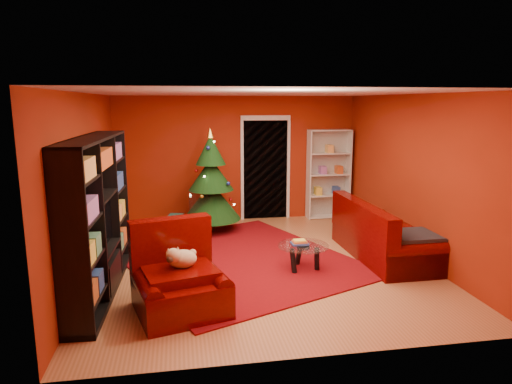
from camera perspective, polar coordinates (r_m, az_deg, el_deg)
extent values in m
cube|color=#AC663C|center=(7.24, 0.54, -8.99)|extent=(5.00, 5.50, 0.05)
cube|color=silver|center=(6.80, 0.58, 12.48)|extent=(5.00, 5.50, 0.05)
cube|color=maroon|center=(9.61, -2.39, 4.16)|extent=(5.00, 0.05, 2.60)
cube|color=maroon|center=(6.92, -20.50, 0.72)|extent=(0.05, 5.50, 2.60)
cube|color=maroon|center=(7.75, 19.28, 1.86)|extent=(0.05, 5.50, 2.60)
cube|color=maroon|center=(7.34, -2.38, -8.42)|extent=(4.34, 4.63, 0.02)
cube|color=#1F7877|center=(9.21, -9.97, -3.66)|extent=(0.33, 0.33, 0.28)
cube|color=#A6231A|center=(9.34, -8.60, -3.65)|extent=(0.22, 0.22, 0.20)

